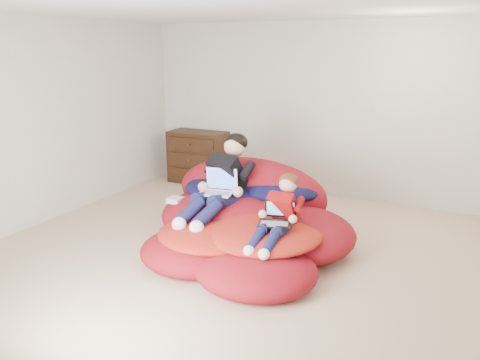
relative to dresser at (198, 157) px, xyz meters
The scene contains 9 objects.
room_shell 2.84m from the dresser, 52.70° to the right, with size 5.10×5.10×2.77m.
dresser is the anchor object (origin of this frame).
beanbag_pile 2.62m from the dresser, 46.61° to the right, with size 2.42×2.35×0.91m.
cream_pillow 1.67m from the dresser, 39.98° to the right, with size 0.44×0.28×0.28m, color beige.
older_boy 2.45m from the dresser, 51.86° to the right, with size 0.44×1.27×0.84m.
younger_boy 3.29m from the dresser, 44.52° to the right, with size 0.27×0.92×0.60m.
laptop_white 2.52m from the dresser, 53.19° to the right, with size 0.40×0.35×0.26m.
laptop_black 3.33m from the dresser, 45.13° to the right, with size 0.36×0.39×0.21m.
power_adapter 2.24m from the dresser, 65.25° to the right, with size 0.16×0.16×0.06m, color silver.
Camera 1 is at (2.21, -4.06, 2.11)m, focal length 35.00 mm.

